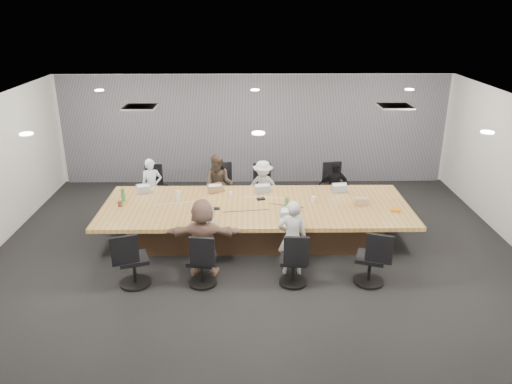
{
  "coord_description": "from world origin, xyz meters",
  "views": [
    {
      "loc": [
        -0.13,
        -8.54,
        4.48
      ],
      "look_at": [
        0.0,
        0.4,
        1.05
      ],
      "focal_mm": 35.0,
      "sensor_mm": 36.0,
      "label": 1
    }
  ],
  "objects_px": {
    "bottle_green_right": "(287,205)",
    "conference_table": "(256,221)",
    "bottle_clear": "(178,196)",
    "stapler": "(285,212)",
    "chair_0": "(155,191)",
    "laptop_3": "(339,190)",
    "laptop_5": "(205,222)",
    "person_3": "(334,187)",
    "chair_3": "(331,190)",
    "bottle_green_left": "(123,195)",
    "chair_6": "(293,263)",
    "chair_7": "(370,262)",
    "laptop_2": "(264,190)",
    "laptop_0": "(147,191)",
    "person_2": "(263,187)",
    "snack_packet": "(395,210)",
    "person_0": "(152,187)",
    "canvas_bag": "(362,201)",
    "chair_1": "(220,191)",
    "laptop_6": "(290,221)",
    "chair_5": "(202,264)",
    "laptop_1": "(217,190)",
    "mug_brown": "(120,203)",
    "person_6": "(292,238)",
    "person_5": "(203,238)",
    "person_1": "(219,185)",
    "chair_2": "(262,191)",
    "chair_4": "(134,263)"
  },
  "relations": [
    {
      "from": "chair_6",
      "to": "laptop_3",
      "type": "xyz_separation_m",
      "value": [
        1.16,
        2.5,
        0.37
      ]
    },
    {
      "from": "laptop_6",
      "to": "chair_6",
      "type": "bearing_deg",
      "value": -90.93
    },
    {
      "from": "laptop_1",
      "to": "laptop_6",
      "type": "distance_m",
      "value": 2.13
    },
    {
      "from": "bottle_clear",
      "to": "stapler",
      "type": "bearing_deg",
      "value": -15.99
    },
    {
      "from": "laptop_6",
      "to": "chair_5",
      "type": "bearing_deg",
      "value": -150.44
    },
    {
      "from": "laptop_3",
      "to": "bottle_green_left",
      "type": "distance_m",
      "value": 4.45
    },
    {
      "from": "person_2",
      "to": "snack_packet",
      "type": "height_order",
      "value": "person_2"
    },
    {
      "from": "person_0",
      "to": "person_6",
      "type": "relative_size",
      "value": 0.92
    },
    {
      "from": "chair_5",
      "to": "chair_7",
      "type": "bearing_deg",
      "value": 9.39
    },
    {
      "from": "chair_2",
      "to": "person_2",
      "type": "distance_m",
      "value": 0.42
    },
    {
      "from": "laptop_6",
      "to": "chair_1",
      "type": "bearing_deg",
      "value": 118.5
    },
    {
      "from": "laptop_6",
      "to": "bottle_green_left",
      "type": "xyz_separation_m",
      "value": [
        -3.25,
        1.05,
        0.12
      ]
    },
    {
      "from": "laptop_0",
      "to": "person_6",
      "type": "height_order",
      "value": "person_6"
    },
    {
      "from": "mug_brown",
      "to": "snack_packet",
      "type": "bearing_deg",
      "value": -3.53
    },
    {
      "from": "chair_6",
      "to": "laptop_3",
      "type": "height_order",
      "value": "chair_6"
    },
    {
      "from": "chair_6",
      "to": "chair_7",
      "type": "height_order",
      "value": "chair_7"
    },
    {
      "from": "conference_table",
      "to": "chair_5",
      "type": "bearing_deg",
      "value": -118.57
    },
    {
      "from": "laptop_3",
      "to": "bottle_green_right",
      "type": "height_order",
      "value": "bottle_green_right"
    },
    {
      "from": "chair_4",
      "to": "person_2",
      "type": "distance_m",
      "value": 3.79
    },
    {
      "from": "chair_3",
      "to": "bottle_green_left",
      "type": "height_order",
      "value": "bottle_green_left"
    },
    {
      "from": "chair_7",
      "to": "person_1",
      "type": "relative_size",
      "value": 0.59
    },
    {
      "from": "chair_5",
      "to": "person_2",
      "type": "xyz_separation_m",
      "value": [
        1.1,
        3.05,
        0.23
      ]
    },
    {
      "from": "laptop_0",
      "to": "chair_7",
      "type": "bearing_deg",
      "value": 136.02
    },
    {
      "from": "laptop_5",
      "to": "person_3",
      "type": "bearing_deg",
      "value": 44.99
    },
    {
      "from": "laptop_3",
      "to": "snack_packet",
      "type": "xyz_separation_m",
      "value": [
        0.89,
        -1.15,
        0.01
      ]
    },
    {
      "from": "laptop_5",
      "to": "snack_packet",
      "type": "xyz_separation_m",
      "value": [
        3.58,
        0.45,
        0.01
      ]
    },
    {
      "from": "conference_table",
      "to": "chair_2",
      "type": "relative_size",
      "value": 7.91
    },
    {
      "from": "bottle_clear",
      "to": "person_3",
      "type": "bearing_deg",
      "value": 19.78
    },
    {
      "from": "chair_0",
      "to": "mug_brown",
      "type": "xyz_separation_m",
      "value": [
        -0.36,
        -1.72,
        0.41
      ]
    },
    {
      "from": "chair_5",
      "to": "laptop_2",
      "type": "xyz_separation_m",
      "value": [
        1.1,
        2.5,
        0.37
      ]
    },
    {
      "from": "laptop_2",
      "to": "laptop_5",
      "type": "distance_m",
      "value": 1.94
    },
    {
      "from": "laptop_1",
      "to": "person_5",
      "type": "relative_size",
      "value": 0.21
    },
    {
      "from": "laptop_2",
      "to": "laptop_6",
      "type": "xyz_separation_m",
      "value": [
        0.43,
        -1.6,
        0.0
      ]
    },
    {
      "from": "bottle_green_left",
      "to": "bottle_clear",
      "type": "distance_m",
      "value": 1.12
    },
    {
      "from": "laptop_3",
      "to": "mug_brown",
      "type": "relative_size",
      "value": 2.89
    },
    {
      "from": "person_1",
      "to": "chair_3",
      "type": "bearing_deg",
      "value": 21.25
    },
    {
      "from": "chair_0",
      "to": "laptop_3",
      "type": "distance_m",
      "value": 4.17
    },
    {
      "from": "bottle_green_right",
      "to": "conference_table",
      "type": "bearing_deg",
      "value": 150.95
    },
    {
      "from": "chair_5",
      "to": "bottle_green_right",
      "type": "distance_m",
      "value": 2.1
    },
    {
      "from": "chair_1",
      "to": "canvas_bag",
      "type": "distance_m",
      "value": 3.37
    },
    {
      "from": "person_0",
      "to": "canvas_bag",
      "type": "relative_size",
      "value": 5.04
    },
    {
      "from": "chair_0",
      "to": "bottle_green_right",
      "type": "bearing_deg",
      "value": 157.07
    },
    {
      "from": "stapler",
      "to": "chair_5",
      "type": "bearing_deg",
      "value": -131.0
    },
    {
      "from": "mug_brown",
      "to": "person_6",
      "type": "bearing_deg",
      "value": -22.22
    },
    {
      "from": "chair_5",
      "to": "laptop_3",
      "type": "relative_size",
      "value": 2.4
    },
    {
      "from": "laptop_2",
      "to": "canvas_bag",
      "type": "bearing_deg",
      "value": 145.71
    },
    {
      "from": "chair_5",
      "to": "laptop_5",
      "type": "height_order",
      "value": "laptop_5"
    },
    {
      "from": "laptop_3",
      "to": "person_6",
      "type": "height_order",
      "value": "person_6"
    },
    {
      "from": "laptop_1",
      "to": "person_2",
      "type": "bearing_deg",
      "value": -165.08
    },
    {
      "from": "chair_5",
      "to": "person_5",
      "type": "bearing_deg",
      "value": 99.39
    }
  ]
}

